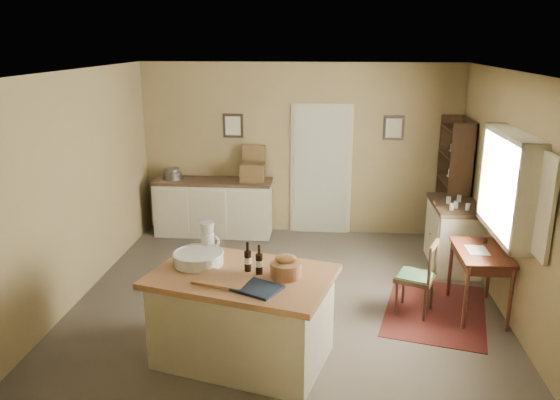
{
  "coord_description": "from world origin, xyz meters",
  "views": [
    {
      "loc": [
        0.47,
        -5.99,
        3.04
      ],
      "look_at": [
        -0.11,
        0.36,
        1.15
      ],
      "focal_mm": 35.0,
      "sensor_mm": 36.0,
      "label": 1
    }
  ],
  "objects_px": {
    "work_island": "(242,314)",
    "shelving_unit": "(456,185)",
    "right_cabinet": "(453,234)",
    "writing_desk": "(481,259)",
    "desk_chair": "(415,278)",
    "sideboard": "(214,205)"
  },
  "relations": [
    {
      "from": "sideboard",
      "to": "desk_chair",
      "type": "xyz_separation_m",
      "value": [
        2.82,
        -2.39,
        -0.05
      ]
    },
    {
      "from": "work_island",
      "to": "right_cabinet",
      "type": "height_order",
      "value": "work_island"
    },
    {
      "from": "sideboard",
      "to": "shelving_unit",
      "type": "relative_size",
      "value": 0.97
    },
    {
      "from": "sideboard",
      "to": "desk_chair",
      "type": "relative_size",
      "value": 2.16
    },
    {
      "from": "writing_desk",
      "to": "desk_chair",
      "type": "bearing_deg",
      "value": -174.98
    },
    {
      "from": "shelving_unit",
      "to": "sideboard",
      "type": "bearing_deg",
      "value": 176.9
    },
    {
      "from": "work_island",
      "to": "desk_chair",
      "type": "height_order",
      "value": "work_island"
    },
    {
      "from": "right_cabinet",
      "to": "writing_desk",
      "type": "bearing_deg",
      "value": -89.99
    },
    {
      "from": "right_cabinet",
      "to": "shelving_unit",
      "type": "relative_size",
      "value": 0.56
    },
    {
      "from": "work_island",
      "to": "desk_chair",
      "type": "bearing_deg",
      "value": 46.3
    },
    {
      "from": "sideboard",
      "to": "shelving_unit",
      "type": "bearing_deg",
      "value": -3.1
    },
    {
      "from": "sideboard",
      "to": "right_cabinet",
      "type": "xyz_separation_m",
      "value": [
        3.54,
        -0.95,
        -0.02
      ]
    },
    {
      "from": "desk_chair",
      "to": "shelving_unit",
      "type": "bearing_deg",
      "value": 90.55
    },
    {
      "from": "writing_desk",
      "to": "right_cabinet",
      "type": "xyz_separation_m",
      "value": [
        -0.0,
        1.38,
        -0.21
      ]
    },
    {
      "from": "work_island",
      "to": "shelving_unit",
      "type": "relative_size",
      "value": 0.98
    },
    {
      "from": "shelving_unit",
      "to": "work_island",
      "type": "bearing_deg",
      "value": -129.12
    },
    {
      "from": "sideboard",
      "to": "desk_chair",
      "type": "bearing_deg",
      "value": -40.25
    },
    {
      "from": "work_island",
      "to": "desk_chair",
      "type": "distance_m",
      "value": 2.12
    },
    {
      "from": "right_cabinet",
      "to": "sideboard",
      "type": "bearing_deg",
      "value": 165.03
    },
    {
      "from": "right_cabinet",
      "to": "work_island",
      "type": "bearing_deg",
      "value": -134.77
    },
    {
      "from": "work_island",
      "to": "shelving_unit",
      "type": "bearing_deg",
      "value": 65.7
    },
    {
      "from": "work_island",
      "to": "writing_desk",
      "type": "distance_m",
      "value": 2.79
    }
  ]
}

